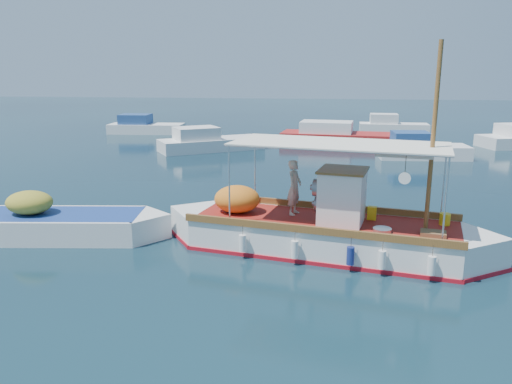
# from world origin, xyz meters

# --- Properties ---
(ground) EXTENTS (160.00, 160.00, 0.00)m
(ground) POSITION_xyz_m (0.00, 0.00, 0.00)
(ground) COLOR black
(ground) RESTS_ON ground
(fishing_caique) EXTENTS (9.97, 4.19, 6.20)m
(fishing_caique) POSITION_xyz_m (0.44, -0.46, 0.54)
(fishing_caique) COLOR white
(fishing_caique) RESTS_ON ground
(dinghy) EXTENTS (7.13, 2.63, 1.75)m
(dinghy) POSITION_xyz_m (-7.96, -0.43, 0.37)
(dinghy) COLOR white
(dinghy) RESTS_ON ground
(bg_boat_nw) EXTENTS (7.05, 5.68, 1.80)m
(bg_boat_nw) POSITION_xyz_m (-7.16, 17.57, 0.49)
(bg_boat_nw) COLOR silver
(bg_boat_nw) RESTS_ON ground
(bg_boat_n) EXTENTS (9.46, 3.83, 1.80)m
(bg_boat_n) POSITION_xyz_m (1.73, 21.95, 0.49)
(bg_boat_n) COLOR #AA1E1C
(bg_boat_n) RESTS_ON ground
(bg_boat_ne) EXTENTS (5.44, 2.55, 1.80)m
(bg_boat_ne) POSITION_xyz_m (6.31, 16.43, 0.49)
(bg_boat_ne) COLOR silver
(bg_boat_ne) RESTS_ON ground
(bg_boat_far_w) EXTENTS (6.31, 2.60, 1.80)m
(bg_boat_far_w) POSITION_xyz_m (-14.64, 26.01, 0.49)
(bg_boat_far_w) COLOR silver
(bg_boat_far_w) RESTS_ON ground
(bg_boat_far_n) EXTENTS (5.76, 2.20, 1.80)m
(bg_boat_far_n) POSITION_xyz_m (6.20, 29.18, 0.49)
(bg_boat_far_n) COLOR silver
(bg_boat_far_n) RESTS_ON ground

